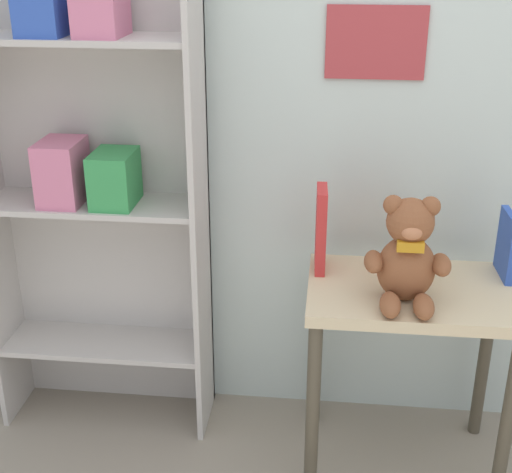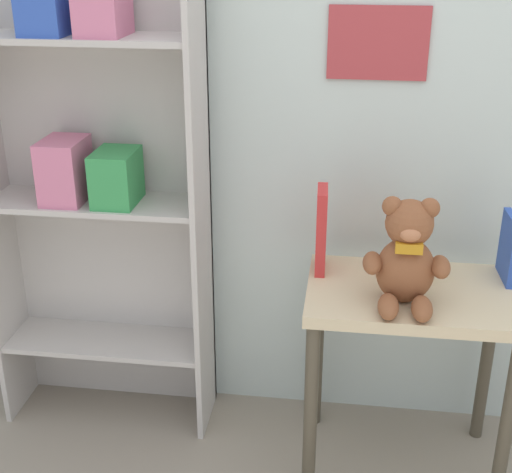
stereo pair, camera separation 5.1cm
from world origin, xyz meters
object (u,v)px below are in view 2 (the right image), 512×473
book_standing_orange (414,243)px  book_standing_blue (508,248)px  book_standing_red (321,230)px  bookshelf_side (96,173)px  teddy_bear (407,257)px  display_table (410,323)px

book_standing_orange → book_standing_blue: size_ratio=1.06×
book_standing_red → book_standing_orange: bearing=-3.4°
bookshelf_side → teddy_bear: bookshelf_side is taller
bookshelf_side → display_table: bookshelf_side is taller
bookshelf_side → book_standing_red: size_ratio=6.08×
teddy_bear → book_standing_red: teddy_bear is taller
display_table → book_standing_red: 0.38m
teddy_bear → book_standing_orange: teddy_bear is taller
bookshelf_side → book_standing_orange: size_ratio=7.55×
book_standing_red → book_standing_orange: (0.27, -0.00, -0.03)m
book_standing_red → book_standing_blue: 0.55m
teddy_bear → book_standing_red: size_ratio=1.18×
book_standing_red → book_standing_orange: 0.28m
teddy_bear → display_table: bearing=68.1°
display_table → bookshelf_side: bearing=169.7°
book_standing_orange → book_standing_blue: 0.27m
display_table → teddy_bear: 0.27m
book_standing_blue → teddy_bear: bearing=-149.6°
teddy_bear → book_standing_orange: 0.18m
display_table → book_standing_red: book_standing_red is taller
book_standing_blue → book_standing_red: bearing=179.4°
teddy_bear → book_standing_blue: bearing=32.6°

